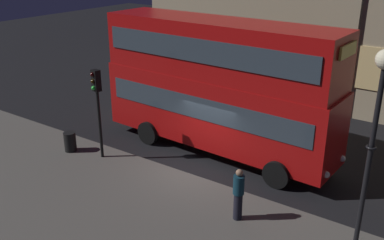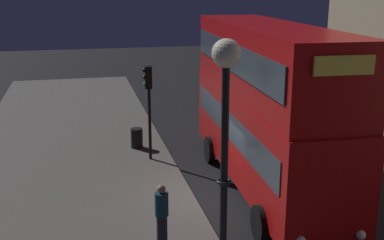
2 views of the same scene
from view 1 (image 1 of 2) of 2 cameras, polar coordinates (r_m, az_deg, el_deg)
ground_plane at (r=17.25m, az=0.64°, el=-6.72°), size 80.00×80.00×0.00m
sidewalk_slab at (r=14.27m, az=-9.79°, el=-13.47°), size 44.00×8.02×0.12m
double_decker_bus at (r=17.84m, az=3.36°, el=5.05°), size 10.48×3.08×5.58m
traffic_light_near_kerb at (r=17.50m, az=-12.30°, el=3.14°), size 0.36×0.39×3.70m
street_lamp at (r=11.92m, az=23.06°, el=1.17°), size 0.51×0.51×5.82m
pedestrian at (r=13.89m, az=6.08°, el=-9.56°), size 0.35×0.35×1.76m
litter_bin at (r=19.18m, az=-15.63°, el=-2.74°), size 0.50×0.50×0.83m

